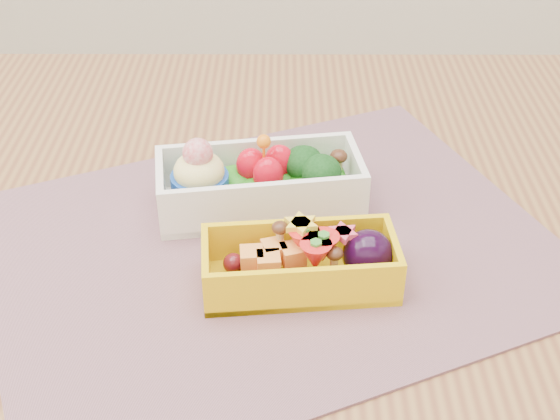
{
  "coord_description": "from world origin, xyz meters",
  "views": [
    {
      "loc": [
        -0.01,
        -0.57,
        1.18
      ],
      "look_at": [
        -0.01,
        -0.02,
        0.79
      ],
      "focal_mm": 48.52,
      "sensor_mm": 36.0,
      "label": 1
    }
  ],
  "objects_px": {
    "placemat": "(272,247)",
    "bento_yellow": "(304,262)",
    "bento_white": "(259,183)",
    "table": "(287,306)"
  },
  "relations": [
    {
      "from": "bento_white",
      "to": "bento_yellow",
      "type": "distance_m",
      "value": 0.12
    },
    {
      "from": "table",
      "to": "bento_yellow",
      "type": "height_order",
      "value": "bento_yellow"
    },
    {
      "from": "placemat",
      "to": "bento_yellow",
      "type": "distance_m",
      "value": 0.06
    },
    {
      "from": "placemat",
      "to": "bento_yellow",
      "type": "xyz_separation_m",
      "value": [
        0.03,
        -0.05,
        0.02
      ]
    },
    {
      "from": "table",
      "to": "placemat",
      "type": "height_order",
      "value": "placemat"
    },
    {
      "from": "bento_white",
      "to": "bento_yellow",
      "type": "height_order",
      "value": "bento_white"
    },
    {
      "from": "bento_yellow",
      "to": "placemat",
      "type": "bearing_deg",
      "value": 113.57
    },
    {
      "from": "table",
      "to": "bento_yellow",
      "type": "xyz_separation_m",
      "value": [
        0.01,
        -0.08,
        0.13
      ]
    },
    {
      "from": "placemat",
      "to": "bento_yellow",
      "type": "relative_size",
      "value": 2.94
    },
    {
      "from": "placemat",
      "to": "table",
      "type": "bearing_deg",
      "value": 63.04
    }
  ]
}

